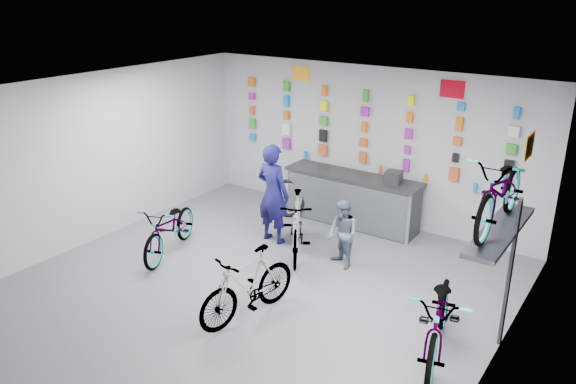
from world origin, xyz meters
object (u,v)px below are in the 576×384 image
Objects in this scene: bike_service at (297,226)px; customer at (342,234)px; clerk at (273,194)px; bike_left at (170,228)px; bike_center at (248,285)px; bike_right at (440,318)px; counter at (351,200)px.

customer reaches higher than bike_service.
bike_left is at bearing 54.91° from clerk.
bike_center is 2.06m from bike_service.
bike_service is at bearing 115.75° from bike_center.
bike_service is 0.99× the size of clerk.
clerk is (1.14, 1.44, 0.43)m from bike_left.
counter is at bearing 119.43° from bike_right.
clerk reaches higher than bike_center.
bike_left is at bearing -125.90° from customer.
customer reaches higher than bike_right.
bike_center is (2.33, -0.80, 0.03)m from bike_left.
bike_service is 0.86m from customer.
bike_left is at bearing -123.49° from counter.
customer is at bearing 5.56° from bike_left.
bike_service is (-0.12, -1.72, 0.05)m from counter.
clerk is at bearing 128.93° from bike_service.
customer is (1.52, -0.18, -0.33)m from clerk.
bike_service is at bearing 142.18° from bike_right.
bike_right reaches higher than counter.
bike_left is 1.08× the size of bike_center.
bike_center is 2.08m from customer.
bike_center is at bearing 121.50° from clerk.
bike_center is 0.92× the size of clerk.
bike_service is at bearing 163.72° from clerk.
counter is 1.73m from clerk.
bike_center reaches higher than bike_left.
bike_right reaches higher than bike_center.
bike_left is 1.88m from clerk.
counter is 1.50× the size of bike_left.
counter is 3.50m from bike_left.
bike_center is 1.43× the size of customer.
clerk is at bearing 142.89° from bike_right.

